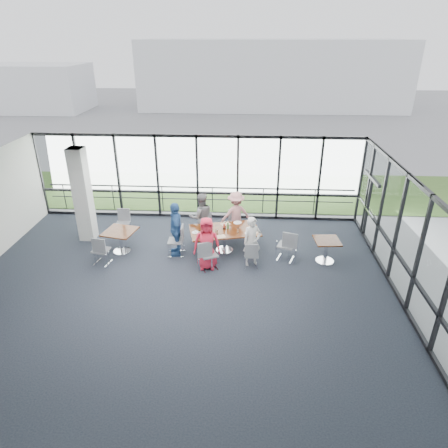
# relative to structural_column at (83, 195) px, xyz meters

# --- Properties ---
(floor) EXTENTS (12.00, 10.00, 0.02)m
(floor) POSITION_rel_structural_column_xyz_m (3.60, -3.00, -1.61)
(floor) COLOR black
(floor) RESTS_ON ground
(ceiling) EXTENTS (12.00, 10.00, 0.04)m
(ceiling) POSITION_rel_structural_column_xyz_m (3.60, -3.00, 1.60)
(ceiling) COLOR white
(ceiling) RESTS_ON ground
(wall_front) EXTENTS (12.00, 0.10, 3.20)m
(wall_front) POSITION_rel_structural_column_xyz_m (3.60, -8.00, 0.00)
(wall_front) COLOR silver
(wall_front) RESTS_ON ground
(curtain_wall_back) EXTENTS (12.00, 0.10, 3.20)m
(curtain_wall_back) POSITION_rel_structural_column_xyz_m (3.60, 2.00, 0.00)
(curtain_wall_back) COLOR white
(curtain_wall_back) RESTS_ON ground
(curtain_wall_right) EXTENTS (0.10, 10.00, 3.20)m
(curtain_wall_right) POSITION_rel_structural_column_xyz_m (9.60, -3.00, 0.00)
(curtain_wall_right) COLOR white
(curtain_wall_right) RESTS_ON ground
(exit_door) EXTENTS (0.12, 1.60, 2.10)m
(exit_door) POSITION_rel_structural_column_xyz_m (9.60, 0.75, -0.55)
(exit_door) COLOR black
(exit_door) RESTS_ON ground
(structural_column) EXTENTS (0.50, 0.50, 3.20)m
(structural_column) POSITION_rel_structural_column_xyz_m (0.00, 0.00, 0.00)
(structural_column) COLOR silver
(structural_column) RESTS_ON ground
(apron) EXTENTS (80.00, 70.00, 0.02)m
(apron) POSITION_rel_structural_column_xyz_m (3.60, 7.00, -1.62)
(apron) COLOR gray
(apron) RESTS_ON ground
(grass_strip) EXTENTS (80.00, 5.00, 0.01)m
(grass_strip) POSITION_rel_structural_column_xyz_m (3.60, 5.00, -1.59)
(grass_strip) COLOR #2F501B
(grass_strip) RESTS_ON ground
(hangar_main) EXTENTS (24.00, 10.00, 6.00)m
(hangar_main) POSITION_rel_structural_column_xyz_m (7.60, 29.00, 1.40)
(hangar_main) COLOR silver
(hangar_main) RESTS_ON ground
(hangar_aux) EXTENTS (10.00, 6.00, 4.00)m
(hangar_aux) POSITION_rel_structural_column_xyz_m (-14.40, 25.00, 0.40)
(hangar_aux) COLOR silver
(hangar_aux) RESTS_ON ground
(guard_rail) EXTENTS (12.00, 0.06, 0.06)m
(guard_rail) POSITION_rel_structural_column_xyz_m (3.60, 2.60, -1.10)
(guard_rail) COLOR #2D2D33
(guard_rail) RESTS_ON ground
(main_table) EXTENTS (2.42, 1.69, 0.75)m
(main_table) POSITION_rel_structural_column_xyz_m (4.76, -0.61, -0.95)
(main_table) COLOR #331507
(main_table) RESTS_ON ground
(side_table_left) EXTENTS (1.12, 1.12, 0.75)m
(side_table_left) POSITION_rel_structural_column_xyz_m (1.42, -0.88, -0.95)
(side_table_left) COLOR #331507
(side_table_left) RESTS_ON ground
(side_table_right) EXTENTS (0.81, 0.81, 0.75)m
(side_table_right) POSITION_rel_structural_column_xyz_m (7.93, -1.13, -0.99)
(side_table_right) COLOR #331507
(side_table_right) RESTS_ON ground
(diner_near_left) EXTENTS (0.84, 0.59, 1.64)m
(diner_near_left) POSITION_rel_structural_column_xyz_m (4.29, -1.69, -0.78)
(diner_near_left) COLOR red
(diner_near_left) RESTS_ON ground
(diner_near_right) EXTENTS (0.68, 0.60, 1.57)m
(diner_near_right) POSITION_rel_structural_column_xyz_m (5.64, -1.42, -0.82)
(diner_near_right) COLOR beige
(diner_near_right) RESTS_ON ground
(diner_far_left) EXTENTS (0.94, 0.73, 1.70)m
(diner_far_left) POSITION_rel_structural_column_xyz_m (3.93, 0.10, -0.75)
(diner_far_left) COLOR slate
(diner_far_left) RESTS_ON ground
(diner_far_right) EXTENTS (1.17, 0.85, 1.62)m
(diner_far_right) POSITION_rel_structural_column_xyz_m (5.09, 0.51, -0.79)
(diner_far_right) COLOR tan
(diner_far_right) RESTS_ON ground
(diner_end) EXTENTS (0.75, 1.13, 1.77)m
(diner_end) POSITION_rel_structural_column_xyz_m (3.24, -0.90, -0.71)
(diner_end) COLOR #2A528C
(diner_end) RESTS_ON ground
(chair_main_nl) EXTENTS (0.63, 0.63, 0.96)m
(chair_main_nl) POSITION_rel_structural_column_xyz_m (4.35, -1.76, -1.12)
(chair_main_nl) COLOR slate
(chair_main_nl) RESTS_ON ground
(chair_main_nr) EXTENTS (0.42, 0.42, 0.85)m
(chair_main_nr) POSITION_rel_structural_column_xyz_m (5.63, -1.59, -1.18)
(chair_main_nr) COLOR slate
(chair_main_nr) RESTS_ON ground
(chair_main_fl) EXTENTS (0.46, 0.46, 0.82)m
(chair_main_fl) POSITION_rel_structural_column_xyz_m (4.02, 0.36, -1.19)
(chair_main_fl) COLOR slate
(chair_main_fl) RESTS_ON ground
(chair_main_fr) EXTENTS (0.44, 0.44, 0.87)m
(chair_main_fr) POSITION_rel_structural_column_xyz_m (5.01, 0.54, -1.17)
(chair_main_fr) COLOR slate
(chair_main_fr) RESTS_ON ground
(chair_main_end) EXTENTS (0.50, 0.50, 0.98)m
(chair_main_end) POSITION_rel_structural_column_xyz_m (3.23, -0.97, -1.11)
(chair_main_end) COLOR slate
(chair_main_end) RESTS_ON ground
(chair_spare_la) EXTENTS (0.54, 0.54, 0.94)m
(chair_spare_la) POSITION_rel_structural_column_xyz_m (1.03, -1.65, -1.13)
(chair_spare_la) COLOR slate
(chair_spare_la) RESTS_ON ground
(chair_spare_lb) EXTENTS (0.48, 0.48, 0.92)m
(chair_spare_lb) POSITION_rel_structural_column_xyz_m (1.15, 0.25, -1.14)
(chair_spare_lb) COLOR slate
(chair_spare_lb) RESTS_ON ground
(chair_spare_r) EXTENTS (0.63, 0.63, 1.00)m
(chair_spare_r) POSITION_rel_structural_column_xyz_m (6.71, -1.07, -1.10)
(chair_spare_r) COLOR slate
(chair_spare_r) RESTS_ON ground
(plate_nl) EXTENTS (0.25, 0.25, 0.01)m
(plate_nl) POSITION_rel_structural_column_xyz_m (4.22, -1.18, -0.84)
(plate_nl) COLOR white
(plate_nl) RESTS_ON main_table
(plate_nr) EXTENTS (0.28, 0.28, 0.01)m
(plate_nr) POSITION_rel_structural_column_xyz_m (5.56, -0.83, -0.84)
(plate_nr) COLOR white
(plate_nr) RESTS_ON main_table
(plate_fl) EXTENTS (0.27, 0.27, 0.01)m
(plate_fl) POSITION_rel_structural_column_xyz_m (4.19, -0.36, -0.84)
(plate_fl) COLOR white
(plate_fl) RESTS_ON main_table
(plate_fr) EXTENTS (0.28, 0.28, 0.01)m
(plate_fr) POSITION_rel_structural_column_xyz_m (5.16, -0.06, -0.84)
(plate_fr) COLOR white
(plate_fr) RESTS_ON main_table
(plate_end) EXTENTS (0.23, 0.23, 0.01)m
(plate_end) POSITION_rel_structural_column_xyz_m (3.85, -0.86, -0.84)
(plate_end) COLOR white
(plate_end) RESTS_ON main_table
(tumbler_a) EXTENTS (0.07, 0.07, 0.14)m
(tumbler_a) POSITION_rel_structural_column_xyz_m (4.52, -0.91, -0.78)
(tumbler_a) COLOR white
(tumbler_a) RESTS_ON main_table
(tumbler_b) EXTENTS (0.08, 0.08, 0.15)m
(tumbler_b) POSITION_rel_structural_column_xyz_m (5.20, -0.78, -0.77)
(tumbler_b) COLOR white
(tumbler_b) RESTS_ON main_table
(tumbler_c) EXTENTS (0.07, 0.07, 0.15)m
(tumbler_c) POSITION_rel_structural_column_xyz_m (4.74, -0.30, -0.78)
(tumbler_c) COLOR white
(tumbler_c) RESTS_ON main_table
(tumbler_d) EXTENTS (0.07, 0.07, 0.14)m
(tumbler_d) POSITION_rel_structural_column_xyz_m (4.00, -1.01, -0.78)
(tumbler_d) COLOR white
(tumbler_d) RESTS_ON main_table
(menu_a) EXTENTS (0.39, 0.34, 0.00)m
(menu_a) POSITION_rel_structural_column_xyz_m (4.65, -1.10, -0.85)
(menu_a) COLOR beige
(menu_a) RESTS_ON main_table
(menu_b) EXTENTS (0.39, 0.34, 0.00)m
(menu_b) POSITION_rel_structural_column_xyz_m (5.68, -0.70, -0.85)
(menu_b) COLOR beige
(menu_b) RESTS_ON main_table
(menu_c) EXTENTS (0.38, 0.35, 0.00)m
(menu_c) POSITION_rel_structural_column_xyz_m (4.77, -0.18, -0.85)
(menu_c) COLOR beige
(menu_c) RESTS_ON main_table
(condiment_caddy) EXTENTS (0.10, 0.07, 0.04)m
(condiment_caddy) POSITION_rel_structural_column_xyz_m (4.75, -0.54, -0.83)
(condiment_caddy) COLOR black
(condiment_caddy) RESTS_ON main_table
(ketchup_bottle) EXTENTS (0.06, 0.06, 0.18)m
(ketchup_bottle) POSITION_rel_structural_column_xyz_m (4.74, -0.55, -0.76)
(ketchup_bottle) COLOR #AE2516
(ketchup_bottle) RESTS_ON main_table
(green_bottle) EXTENTS (0.05, 0.05, 0.20)m
(green_bottle) POSITION_rel_structural_column_xyz_m (4.86, -0.51, -0.75)
(green_bottle) COLOR #1E691F
(green_bottle) RESTS_ON main_table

